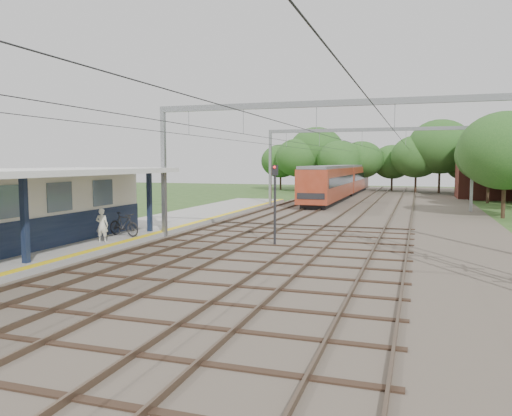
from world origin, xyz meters
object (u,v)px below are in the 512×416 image
at_px(train, 342,180).
at_px(signal_post, 275,197).
at_px(bicycle, 124,224).
at_px(person, 102,225).

bearing_deg(train, signal_post, -86.93).
bearing_deg(bicycle, person, -164.31).
relative_size(train, signal_post, 8.74).
relative_size(person, bicycle, 0.79).
bearing_deg(person, signal_post, -169.09).
height_order(person, bicycle, person).
xyz_separation_m(bicycle, signal_post, (7.55, 1.36, 1.45)).
height_order(bicycle, train, train).
distance_m(bicycle, signal_post, 7.81).
distance_m(bicycle, train, 36.36).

